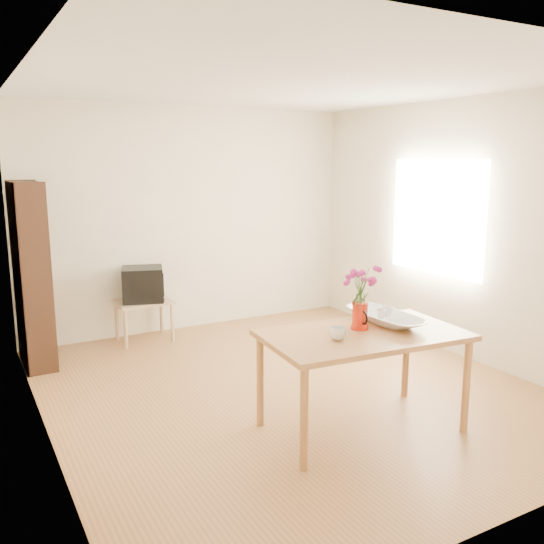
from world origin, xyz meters
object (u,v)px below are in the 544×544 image
mug (338,333)px  television (142,284)px  table (363,343)px  pitcher (360,317)px  bowl (386,294)px

mug → television: mug is taller
table → mug: bearing=-165.5°
mug → television: size_ratio=0.22×
pitcher → bowl: bowl is taller
pitcher → television: size_ratio=0.40×
pitcher → mug: bearing=-142.7°
pitcher → mug: (-0.30, -0.14, -0.05)m
mug → pitcher: bearing=-146.1°
pitcher → bowl: bearing=20.1°
mug → bowl: (0.57, 0.17, 0.19)m
table → bowl: bearing=27.5°
mug → bowl: bowl is taller
table → bowl: bowl is taller
table → bowl: 0.45m
table → pitcher: pitcher is taller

